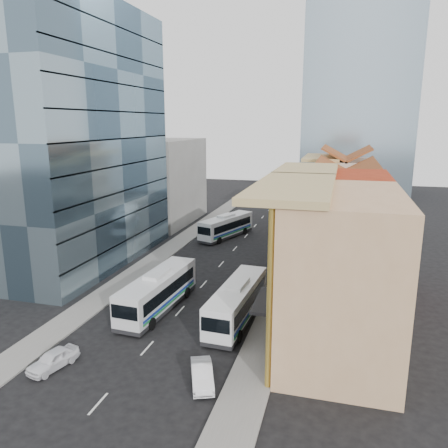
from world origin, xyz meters
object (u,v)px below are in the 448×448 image
(bus_left_far, at_px, (226,226))
(sedan_right, at_px, (202,375))
(shophouse_tan, at_px, (342,273))
(office_tower, at_px, (75,138))
(bus_right, at_px, (237,301))
(bus_left_near, at_px, (158,291))
(sedan_left, at_px, (53,359))

(bus_left_far, distance_m, sedan_right, 37.64)
(shophouse_tan, bearing_deg, office_tower, 155.70)
(shophouse_tan, bearing_deg, bus_right, 163.88)
(office_tower, relative_size, bus_left_near, 2.60)
(office_tower, distance_m, bus_right, 28.53)
(sedan_left, bearing_deg, bus_left_near, 88.85)
(shophouse_tan, distance_m, office_tower, 35.19)
(sedan_left, distance_m, sedan_right, 10.71)
(shophouse_tan, height_order, sedan_left, shophouse_tan)
(sedan_right, bearing_deg, bus_left_far, 80.57)
(shophouse_tan, height_order, office_tower, office_tower)
(bus_left_near, height_order, sedan_left, bus_left_near)
(shophouse_tan, xyz_separation_m, bus_right, (-8.50, 2.46, -4.21))
(sedan_right, bearing_deg, bus_left_near, 104.67)
(office_tower, xyz_separation_m, sedan_right, (22.50, -21.29, -14.36))
(office_tower, distance_m, bus_left_near, 22.89)
(shophouse_tan, xyz_separation_m, office_tower, (-31.00, 14.00, 9.00))
(office_tower, bearing_deg, bus_left_near, -36.81)
(bus_left_near, relative_size, bus_right, 1.03)
(shophouse_tan, distance_m, bus_left_near, 16.76)
(shophouse_tan, bearing_deg, sedan_left, -156.72)
(bus_right, bearing_deg, sedan_left, -131.67)
(bus_right, bearing_deg, bus_left_near, -179.20)
(office_tower, height_order, sedan_left, office_tower)
(shophouse_tan, relative_size, bus_left_near, 1.21)
(bus_right, bearing_deg, shophouse_tan, -12.89)
(office_tower, relative_size, sedan_left, 7.86)
(shophouse_tan, relative_size, bus_left_far, 1.28)
(sedan_left, bearing_deg, bus_left_far, 101.14)
(office_tower, bearing_deg, shophouse_tan, -24.30)
(bus_left_far, relative_size, sedan_right, 2.82)
(office_tower, relative_size, sedan_right, 7.71)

